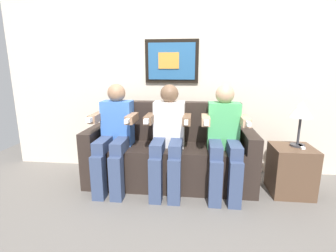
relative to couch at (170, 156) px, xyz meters
name	(u,v)px	position (x,y,z in m)	size (l,w,h in m)	color
ground_plane	(166,196)	(0.00, -0.33, -0.31)	(5.50, 5.50, 0.00)	#66605B
back_wall_assembly	(174,66)	(0.00, 0.44, 0.99)	(4.23, 0.10, 2.60)	beige
couch	(170,156)	(0.00, 0.00, 0.00)	(1.83, 0.58, 0.90)	#2D231E
person_on_left	(115,133)	(-0.57, -0.17, 0.29)	(0.46, 0.56, 1.11)	#3F72CC
person_in_middle	(168,135)	(0.00, -0.17, 0.29)	(0.46, 0.56, 1.11)	white
person_on_right	(224,136)	(0.57, -0.17, 0.29)	(0.46, 0.56, 1.11)	#4CB266
side_table_right	(291,170)	(1.26, -0.11, -0.06)	(0.40, 0.40, 0.50)	brown
table_lamp	(301,111)	(1.31, -0.07, 0.55)	(0.22, 0.22, 0.46)	#333338
spare_remote_on_table	(301,147)	(1.33, -0.12, 0.20)	(0.04, 0.13, 0.02)	white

